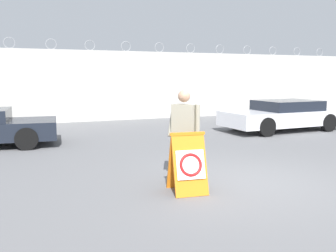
% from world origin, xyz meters
% --- Properties ---
extents(ground_plane, '(90.00, 90.00, 0.00)m').
position_xyz_m(ground_plane, '(0.00, 0.00, 0.00)').
color(ground_plane, slate).
extents(perimeter_wall, '(36.00, 0.30, 3.68)m').
position_xyz_m(perimeter_wall, '(-0.00, 11.15, 1.62)').
color(perimeter_wall, beige).
rests_on(perimeter_wall, ground_plane).
extents(barricade_sign, '(0.68, 0.73, 1.09)m').
position_xyz_m(barricade_sign, '(-1.29, -0.17, 0.54)').
color(barricade_sign, orange).
rests_on(barricade_sign, ground_plane).
extents(security_guard, '(0.54, 0.65, 1.81)m').
position_xyz_m(security_guard, '(-1.07, 0.50, 1.02)').
color(security_guard, '#232838').
rests_on(security_guard, ground_plane).
extents(parked_car_far_side, '(4.74, 2.11, 1.15)m').
position_xyz_m(parked_car_far_side, '(5.34, 5.36, 0.60)').
color(parked_car_far_side, black).
rests_on(parked_car_far_side, ground_plane).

